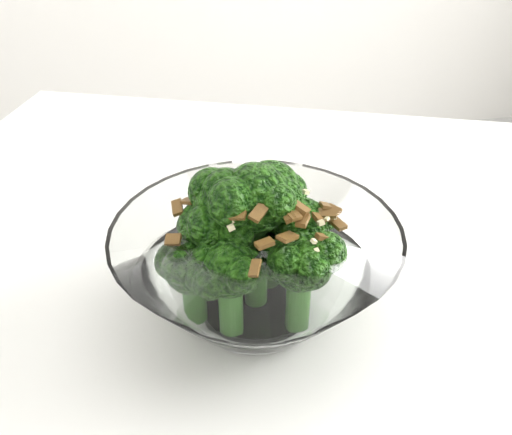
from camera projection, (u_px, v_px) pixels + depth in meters
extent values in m
cube|color=white|center=(496.00, 341.00, 0.46)|extent=(1.41, 1.18, 0.04)
cylinder|color=white|center=(102.00, 314.00, 1.03)|extent=(0.04, 0.04, 0.71)
cylinder|color=white|center=(256.00, 308.00, 0.46)|extent=(0.09, 0.09, 0.01)
cylinder|color=#285C18|center=(251.00, 246.00, 0.48)|extent=(0.02, 0.02, 0.04)
sphere|color=#255C11|center=(251.00, 215.00, 0.46)|extent=(0.04, 0.04, 0.04)
cylinder|color=#285C18|center=(256.00, 259.00, 0.43)|extent=(0.02, 0.02, 0.08)
sphere|color=#255C11|center=(256.00, 198.00, 0.40)|extent=(0.05, 0.05, 0.05)
cylinder|color=#285C18|center=(269.00, 245.00, 0.45)|extent=(0.02, 0.02, 0.08)
sphere|color=#255C11|center=(270.00, 191.00, 0.42)|extent=(0.05, 0.05, 0.05)
cylinder|color=#285C18|center=(299.00, 267.00, 0.44)|extent=(0.02, 0.02, 0.06)
sphere|color=#255C11|center=(301.00, 226.00, 0.42)|extent=(0.04, 0.04, 0.04)
cylinder|color=#285C18|center=(195.00, 298.00, 0.43)|extent=(0.02, 0.02, 0.04)
sphere|color=#255C11|center=(192.00, 267.00, 0.41)|extent=(0.04, 0.04, 0.04)
cylinder|color=#285C18|center=(298.00, 301.00, 0.42)|extent=(0.02, 0.02, 0.05)
sphere|color=#255C11|center=(300.00, 262.00, 0.40)|extent=(0.04, 0.04, 0.04)
cylinder|color=#285C18|center=(209.00, 268.00, 0.45)|extent=(0.02, 0.02, 0.05)
sphere|color=#255C11|center=(207.00, 228.00, 0.42)|extent=(0.05, 0.05, 0.05)
cylinder|color=#285C18|center=(229.00, 260.00, 0.44)|extent=(0.02, 0.02, 0.07)
sphere|color=#255C11|center=(227.00, 206.00, 0.41)|extent=(0.05, 0.05, 0.05)
cylinder|color=#285C18|center=(231.00, 307.00, 0.41)|extent=(0.02, 0.02, 0.05)
sphere|color=#255C11|center=(230.00, 269.00, 0.39)|extent=(0.04, 0.04, 0.04)
cube|color=brown|center=(325.00, 206.00, 0.41)|extent=(0.01, 0.01, 0.01)
cube|color=brown|center=(248.00, 182.00, 0.45)|extent=(0.01, 0.01, 0.01)
cube|color=brown|center=(327.00, 213.00, 0.41)|extent=(0.02, 0.01, 0.01)
cube|color=brown|center=(177.00, 207.00, 0.42)|extent=(0.01, 0.02, 0.01)
cube|color=brown|center=(325.00, 214.00, 0.41)|extent=(0.01, 0.01, 0.01)
cube|color=brown|center=(231.00, 209.00, 0.38)|extent=(0.02, 0.02, 0.01)
cube|color=brown|center=(333.00, 210.00, 0.42)|extent=(0.01, 0.01, 0.00)
cube|color=brown|center=(275.00, 178.00, 0.42)|extent=(0.01, 0.01, 0.00)
cube|color=brown|center=(229.00, 185.00, 0.40)|extent=(0.01, 0.02, 0.01)
cube|color=brown|center=(243.00, 179.00, 0.46)|extent=(0.01, 0.01, 0.01)
cube|color=brown|center=(303.00, 220.00, 0.38)|extent=(0.01, 0.01, 0.01)
cube|color=brown|center=(291.00, 213.00, 0.38)|extent=(0.01, 0.02, 0.01)
cube|color=brown|center=(189.00, 201.00, 0.42)|extent=(0.01, 0.01, 0.01)
cube|color=brown|center=(292.00, 183.00, 0.44)|extent=(0.01, 0.01, 0.01)
cube|color=brown|center=(289.00, 188.00, 0.40)|extent=(0.01, 0.01, 0.01)
cube|color=brown|center=(219.00, 203.00, 0.39)|extent=(0.01, 0.01, 0.01)
cube|color=brown|center=(255.00, 268.00, 0.36)|extent=(0.01, 0.01, 0.01)
cube|color=brown|center=(173.00, 240.00, 0.40)|extent=(0.01, 0.01, 0.01)
cube|color=brown|center=(203.00, 193.00, 0.41)|extent=(0.01, 0.01, 0.01)
cube|color=brown|center=(247.00, 183.00, 0.38)|extent=(0.01, 0.01, 0.00)
cube|color=brown|center=(265.00, 243.00, 0.37)|extent=(0.01, 0.01, 0.00)
cube|color=brown|center=(318.00, 218.00, 0.40)|extent=(0.01, 0.01, 0.01)
cube|color=brown|center=(324.00, 237.00, 0.38)|extent=(0.01, 0.01, 0.01)
cube|color=brown|center=(294.00, 187.00, 0.42)|extent=(0.02, 0.01, 0.01)
cube|color=brown|center=(238.00, 214.00, 0.37)|extent=(0.01, 0.01, 0.01)
cube|color=brown|center=(287.00, 237.00, 0.38)|extent=(0.02, 0.02, 0.01)
cube|color=brown|center=(259.00, 212.00, 0.37)|extent=(0.02, 0.02, 0.01)
cube|color=brown|center=(290.00, 183.00, 0.42)|extent=(0.02, 0.02, 0.01)
cube|color=brown|center=(264.00, 174.00, 0.39)|extent=(0.01, 0.01, 0.01)
cube|color=brown|center=(288.00, 214.00, 0.38)|extent=(0.01, 0.01, 0.01)
cube|color=brown|center=(299.00, 207.00, 0.39)|extent=(0.02, 0.02, 0.01)
cube|color=brown|center=(220.00, 184.00, 0.45)|extent=(0.01, 0.01, 0.00)
cube|color=brown|center=(338.00, 224.00, 0.41)|extent=(0.01, 0.01, 0.00)
cube|color=beige|center=(327.00, 219.00, 0.40)|extent=(0.00, 0.00, 0.00)
cube|color=beige|center=(258.00, 174.00, 0.43)|extent=(0.01, 0.01, 0.01)
cube|color=beige|center=(234.00, 219.00, 0.38)|extent=(0.01, 0.01, 0.01)
cube|color=beige|center=(274.00, 176.00, 0.40)|extent=(0.01, 0.01, 0.01)
cube|color=beige|center=(231.00, 228.00, 0.37)|extent=(0.01, 0.01, 0.01)
cube|color=beige|center=(258.00, 179.00, 0.45)|extent=(0.00, 0.00, 0.00)
cube|color=beige|center=(287.00, 192.00, 0.39)|extent=(0.00, 0.00, 0.00)
cube|color=beige|center=(314.00, 241.00, 0.38)|extent=(0.00, 0.00, 0.00)
cube|color=beige|center=(321.00, 223.00, 0.39)|extent=(0.01, 0.01, 0.01)
cube|color=beige|center=(281.00, 174.00, 0.42)|extent=(0.01, 0.01, 0.01)
cube|color=beige|center=(306.00, 192.00, 0.42)|extent=(0.01, 0.01, 0.00)
cube|color=beige|center=(216.00, 196.00, 0.40)|extent=(0.01, 0.00, 0.00)
cube|color=beige|center=(245.00, 171.00, 0.42)|extent=(0.01, 0.01, 0.01)
cube|color=beige|center=(238.00, 185.00, 0.39)|extent=(0.01, 0.01, 0.01)
cube|color=beige|center=(305.00, 190.00, 0.44)|extent=(0.00, 0.00, 0.00)
cube|color=beige|center=(289.00, 194.00, 0.39)|extent=(0.01, 0.01, 0.01)
cube|color=beige|center=(298.00, 206.00, 0.39)|extent=(0.00, 0.01, 0.00)
cube|color=beige|center=(258.00, 177.00, 0.38)|extent=(0.01, 0.01, 0.00)
cube|color=beige|center=(334.00, 217.00, 0.41)|extent=(0.00, 0.00, 0.00)
cube|color=beige|center=(317.00, 250.00, 0.38)|extent=(0.00, 0.00, 0.00)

